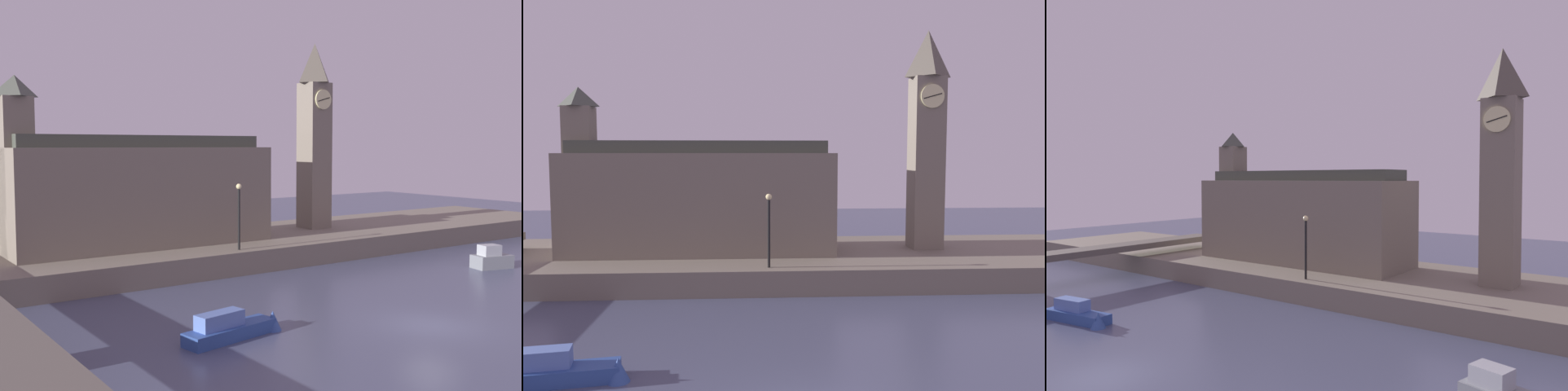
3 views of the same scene
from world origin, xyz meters
TOP-DOWN VIEW (x-y plane):
  - ground_plane at (0.00, 0.00)m, footprint 120.00×120.00m
  - far_embankment at (0.00, 20.00)m, footprint 70.00×12.00m
  - clock_tower at (10.31, 20.73)m, footprint 2.26×2.30m
  - parliament_hall at (-5.40, 20.50)m, footprint 17.55×5.92m
  - streetlamp at (-0.65, 15.04)m, footprint 0.36×0.36m
  - boat_cruiser_grey at (14.27, 6.64)m, footprint 3.45×1.94m
  - boat_tour_blue at (-8.16, 3.56)m, footprint 5.08×1.84m

SIDE VIEW (x-z plane):
  - ground_plane at x=0.00m, z-range 0.00..0.00m
  - boat_tour_blue at x=-8.16m, z-range -0.30..1.17m
  - boat_cruiser_grey at x=14.27m, z-range -0.20..1.39m
  - far_embankment at x=0.00m, z-range 0.00..1.50m
  - streetlamp at x=-0.65m, z-range 2.00..6.26m
  - parliament_hall at x=-5.40m, z-range -0.31..10.54m
  - clock_tower at x=10.31m, z-range 1.76..16.57m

